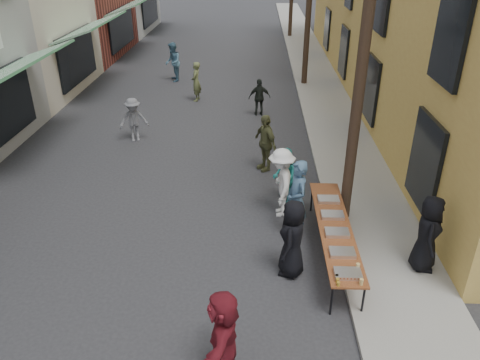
# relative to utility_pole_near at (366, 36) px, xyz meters

# --- Properties ---
(ground) EXTENTS (120.00, 120.00, 0.00)m
(ground) POSITION_rel_utility_pole_near_xyz_m (-4.30, -3.00, -4.50)
(ground) COLOR #28282B
(ground) RESTS_ON ground
(sidewalk) EXTENTS (2.20, 60.00, 0.10)m
(sidewalk) POSITION_rel_utility_pole_near_xyz_m (0.70, 12.00, -4.45)
(sidewalk) COLOR gray
(sidewalk) RESTS_ON ground
(utility_pole_near) EXTENTS (0.26, 0.26, 9.00)m
(utility_pole_near) POSITION_rel_utility_pole_near_xyz_m (0.00, 0.00, 0.00)
(utility_pole_near) COLOR #2D2116
(utility_pole_near) RESTS_ON ground
(serving_table) EXTENTS (0.70, 4.00, 0.75)m
(serving_table) POSITION_rel_utility_pole_near_xyz_m (-0.50, -1.51, -3.79)
(serving_table) COLOR maroon
(serving_table) RESTS_ON ground
(catering_tray_sausage) EXTENTS (0.50, 0.33, 0.08)m
(catering_tray_sausage) POSITION_rel_utility_pole_near_xyz_m (-0.50, -3.16, -3.71)
(catering_tray_sausage) COLOR maroon
(catering_tray_sausage) RESTS_ON serving_table
(catering_tray_foil_b) EXTENTS (0.50, 0.33, 0.08)m
(catering_tray_foil_b) POSITION_rel_utility_pole_near_xyz_m (-0.50, -2.51, -3.71)
(catering_tray_foil_b) COLOR #B2B2B7
(catering_tray_foil_b) RESTS_ON serving_table
(catering_tray_buns) EXTENTS (0.50, 0.33, 0.08)m
(catering_tray_buns) POSITION_rel_utility_pole_near_xyz_m (-0.50, -1.81, -3.71)
(catering_tray_buns) COLOR tan
(catering_tray_buns) RESTS_ON serving_table
(catering_tray_foil_d) EXTENTS (0.50, 0.33, 0.08)m
(catering_tray_foil_d) POSITION_rel_utility_pole_near_xyz_m (-0.50, -1.11, -3.71)
(catering_tray_foil_d) COLOR #B2B2B7
(catering_tray_foil_d) RESTS_ON serving_table
(catering_tray_buns_end) EXTENTS (0.50, 0.33, 0.08)m
(catering_tray_buns_end) POSITION_rel_utility_pole_near_xyz_m (-0.50, -0.41, -3.71)
(catering_tray_buns_end) COLOR tan
(catering_tray_buns_end) RESTS_ON serving_table
(condiment_jar_a) EXTENTS (0.07, 0.07, 0.08)m
(condiment_jar_a) POSITION_rel_utility_pole_near_xyz_m (-0.72, -3.46, -3.71)
(condiment_jar_a) COLOR #A57F26
(condiment_jar_a) RESTS_ON serving_table
(condiment_jar_b) EXTENTS (0.07, 0.07, 0.08)m
(condiment_jar_b) POSITION_rel_utility_pole_near_xyz_m (-0.72, -3.36, -3.71)
(condiment_jar_b) COLOR #A57F26
(condiment_jar_b) RESTS_ON serving_table
(condiment_jar_c) EXTENTS (0.07, 0.07, 0.08)m
(condiment_jar_c) POSITION_rel_utility_pole_near_xyz_m (-0.72, -3.26, -3.71)
(condiment_jar_c) COLOR #A57F26
(condiment_jar_c) RESTS_ON serving_table
(cup_stack) EXTENTS (0.08, 0.08, 0.12)m
(cup_stack) POSITION_rel_utility_pole_near_xyz_m (-0.30, -3.41, -3.69)
(cup_stack) COLOR tan
(cup_stack) RESTS_ON serving_table
(guest_front_a) EXTENTS (0.75, 0.96, 1.72)m
(guest_front_a) POSITION_rel_utility_pole_near_xyz_m (-1.46, -2.16, -3.64)
(guest_front_a) COLOR black
(guest_front_a) RESTS_ON ground
(guest_front_b) EXTENTS (0.66, 0.82, 1.94)m
(guest_front_b) POSITION_rel_utility_pole_near_xyz_m (-1.29, -0.77, -3.53)
(guest_front_b) COLOR #446483
(guest_front_b) RESTS_ON ground
(guest_front_c) EXTENTS (0.64, 0.79, 1.54)m
(guest_front_c) POSITION_rel_utility_pole_near_xyz_m (-1.48, 0.79, -3.73)
(guest_front_c) COLOR teal
(guest_front_c) RESTS_ON ground
(guest_front_d) EXTENTS (0.70, 1.18, 1.80)m
(guest_front_d) POSITION_rel_utility_pole_near_xyz_m (-1.60, 0.19, -3.60)
(guest_front_d) COLOR white
(guest_front_d) RESTS_ON ground
(guest_front_e) EXTENTS (0.91, 1.09, 1.75)m
(guest_front_e) POSITION_rel_utility_pole_near_xyz_m (-1.97, 2.78, -3.63)
(guest_front_e) COLOR brown
(guest_front_e) RESTS_ON ground
(guest_queue_back) EXTENTS (0.63, 1.61, 1.70)m
(guest_queue_back) POSITION_rel_utility_pole_near_xyz_m (-2.70, -4.84, -3.65)
(guest_queue_back) COLOR maroon
(guest_queue_back) RESTS_ON ground
(server) EXTENTS (0.69, 0.92, 1.69)m
(server) POSITION_rel_utility_pole_near_xyz_m (1.30, -2.00, -3.55)
(server) COLOR black
(server) RESTS_ON sidewalk
(passerby_left) EXTENTS (1.11, 0.85, 1.52)m
(passerby_left) POSITION_rel_utility_pole_near_xyz_m (-6.45, 4.88, -3.74)
(passerby_left) COLOR slate
(passerby_left) RESTS_ON ground
(passerby_mid) EXTENTS (0.89, 0.47, 1.46)m
(passerby_mid) POSITION_rel_utility_pole_near_xyz_m (-2.14, 7.65, -3.77)
(passerby_mid) COLOR black
(passerby_mid) RESTS_ON ground
(passerby_right) EXTENTS (0.46, 0.65, 1.66)m
(passerby_right) POSITION_rel_utility_pole_near_xyz_m (-4.85, 9.42, -3.67)
(passerby_right) COLOR #60693C
(passerby_right) RESTS_ON ground
(passerby_far) EXTENTS (0.88, 1.03, 1.85)m
(passerby_far) POSITION_rel_utility_pole_near_xyz_m (-6.33, 12.43, -3.58)
(passerby_far) COLOR teal
(passerby_far) RESTS_ON ground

